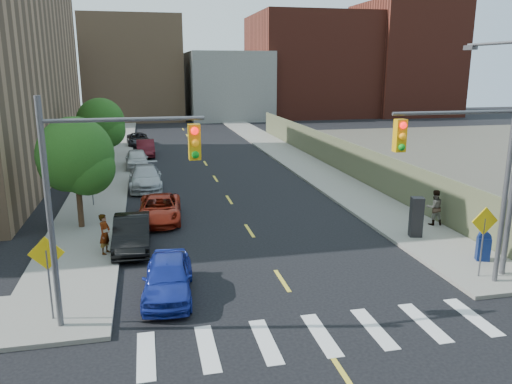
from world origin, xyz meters
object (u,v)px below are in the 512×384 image
parked_car_silver (146,177)px  parked_car_red (160,209)px  parked_car_white (137,159)px  payphone (416,217)px  parked_car_blue (168,277)px  pedestrian_east (434,207)px  parked_car_maroon (146,148)px  mailbox (483,246)px  pedestrian_west (105,234)px  parked_car_black (132,233)px  parked_car_grey (138,139)px

parked_car_silver → parked_car_red: bearing=-85.2°
parked_car_white → payphone: payphone is taller
payphone → parked_car_blue: bearing=-149.3°
parked_car_red → pedestrian_east: size_ratio=2.62×
parked_car_maroon → mailbox: 31.58m
parked_car_white → pedestrian_west: bearing=-95.0°
parked_car_blue → mailbox: (12.56, 0.25, 0.04)m
parked_car_black → pedestrian_west: (-1.08, -0.75, 0.29)m
parked_car_maroon → parked_car_blue: bearing=-89.7°
parked_car_blue → pedestrian_east: (13.22, 4.94, 0.33)m
payphone → pedestrian_west: 13.83m
parked_car_silver → parked_car_grey: parked_car_silver is taller
pedestrian_east → parked_car_silver: bearing=-33.6°
parked_car_red → pedestrian_west: pedestrian_west is taller
parked_car_white → parked_car_grey: size_ratio=0.95×
pedestrian_west → parked_car_red: bearing=-3.2°
parked_car_white → parked_car_black: bearing=-91.8°
parked_car_blue → pedestrian_east: size_ratio=2.33×
payphone → pedestrian_east: (1.79, 1.41, -0.04)m
parked_car_maroon → parked_car_grey: 6.63m
parked_car_red → parked_car_white: size_ratio=1.07×
payphone → parked_car_white: bearing=136.1°
parked_car_blue → payphone: size_ratio=2.23×
parked_car_blue → parked_car_silver: bearing=97.6°
parked_car_red → parked_car_maroon: 19.96m
parked_car_white → mailbox: 27.06m
parked_car_maroon → pedestrian_east: 27.71m
parked_car_black → pedestrian_west: pedestrian_west is taller
parked_car_red → pedestrian_east: bearing=-13.4°
parked_car_blue → parked_car_black: 5.26m
parked_car_red → mailbox: bearing=-31.2°
parked_car_grey → payphone: 34.47m
pedestrian_east → mailbox: bearing=88.0°
parked_car_black → payphone: 12.83m
parked_car_grey → pedestrian_west: 31.23m
parked_car_white → pedestrian_east: pedestrian_east is taller
parked_car_black → parked_car_white: size_ratio=1.00×
parked_car_grey → parked_car_silver: bearing=-92.8°
parked_car_black → pedestrian_east: (14.52, -0.16, 0.32)m
parked_car_silver → parked_car_grey: bearing=91.6°
parked_car_white → payphone: (12.73, -19.97, 0.34)m
parked_car_maroon → pedestrian_west: bearing=-95.0°
parked_car_white → parked_car_maroon: size_ratio=0.98×
pedestrian_east → payphone: bearing=44.3°
mailbox → payphone: (-1.13, 3.27, 0.33)m
parked_car_white → parked_car_maroon: 5.51m
parked_car_blue → mailbox: size_ratio=3.37×
mailbox → parked_car_grey: bearing=133.5°
parked_car_maroon → parked_car_grey: size_ratio=0.98×
parked_car_white → mailbox: parked_car_white is taller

